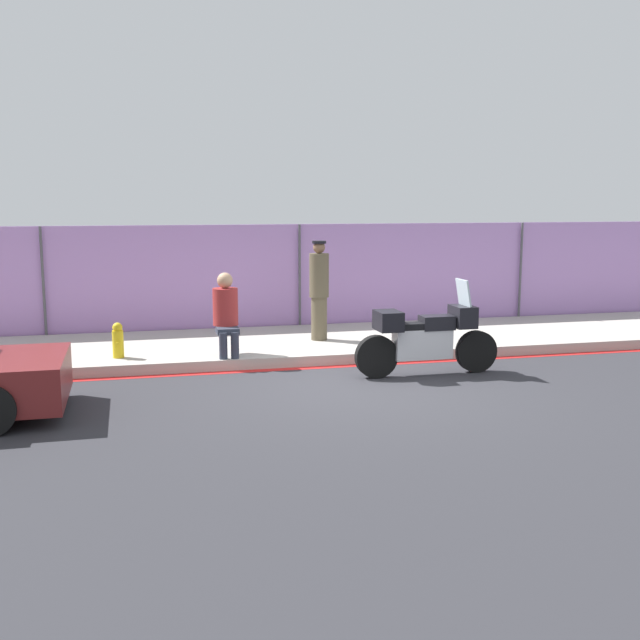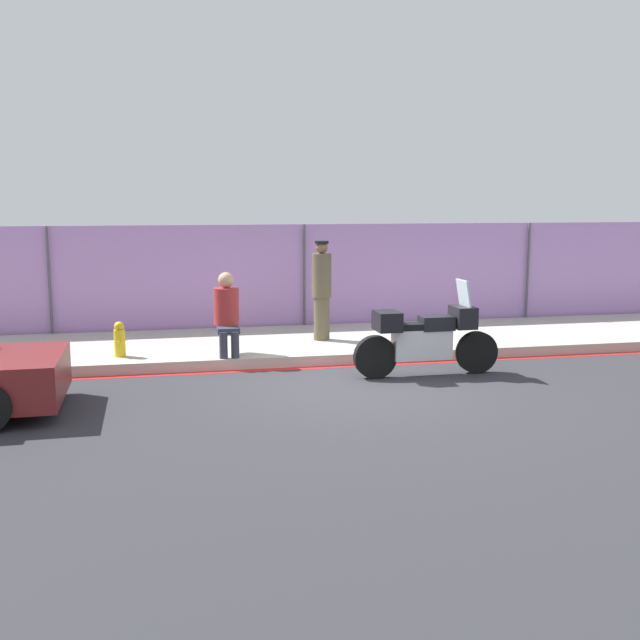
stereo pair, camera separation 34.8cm
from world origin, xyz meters
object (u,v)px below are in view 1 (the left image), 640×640
Objects in this scene: motorcycle at (426,337)px; person_seated_on_curb at (226,310)px; fire_hydrant at (118,340)px; officer_standing at (319,289)px.

person_seated_on_curb is (-2.96, 1.47, 0.32)m from motorcycle.
officer_standing is at bearing 12.35° from fire_hydrant.
officer_standing is 3.13× the size of fire_hydrant.
motorcycle is 1.72× the size of person_seated_on_curb.
person_seated_on_curb is 2.35× the size of fire_hydrant.
person_seated_on_curb is at bearing 153.05° from motorcycle.
fire_hydrant is (-1.75, 0.14, -0.46)m from person_seated_on_curb.
person_seated_on_curb reaches higher than fire_hydrant.
motorcycle is 3.32m from person_seated_on_curb.
fire_hydrant is at bearing 175.46° from person_seated_on_curb.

